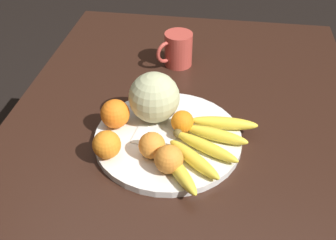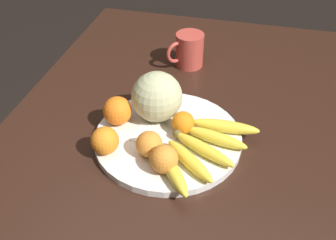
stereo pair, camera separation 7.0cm
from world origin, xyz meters
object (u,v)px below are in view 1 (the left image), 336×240
ceramic_mug (178,49)px  orange_front_right (107,145)px  fruit_bowl (168,138)px  melon (154,97)px  orange_back_left (182,122)px  produce_tag (140,134)px  orange_mid_center (115,114)px  banana_bunch (204,146)px  orange_front_left (152,145)px  orange_back_right (169,159)px  kitchen_table (180,168)px

ceramic_mug → orange_front_right: bearing=-12.8°
fruit_bowl → melon: (-0.07, -0.05, 0.07)m
orange_back_left → produce_tag: bearing=-73.2°
orange_mid_center → ceramic_mug: size_ratio=0.68×
banana_bunch → orange_front_right: (0.05, -0.22, 0.02)m
fruit_bowl → ceramic_mug: ceramic_mug is taller
orange_front_left → orange_back_right: (0.04, 0.05, 0.00)m
kitchen_table → fruit_bowl: 0.10m
fruit_bowl → orange_back_right: size_ratio=5.62×
fruit_bowl → orange_back_right: (0.12, 0.02, 0.04)m
banana_bunch → produce_tag: bearing=-165.0°
melon → orange_back_left: 0.10m
fruit_bowl → banana_bunch: banana_bunch is taller
orange_front_right → ceramic_mug: (-0.46, 0.11, 0.00)m
kitchen_table → produce_tag: bearing=-90.0°
melon → orange_back_right: bearing=19.6°
produce_tag → banana_bunch: bearing=85.8°
orange_back_left → ceramic_mug: (-0.35, -0.06, 0.01)m
melon → banana_bunch: melon is taller
kitchen_table → melon: melon is taller
fruit_bowl → produce_tag: size_ratio=4.84×
orange_back_left → orange_back_right: orange_back_right is taller
orange_back_left → orange_back_right: size_ratio=0.87×
orange_front_right → orange_back_left: bearing=125.2°
orange_mid_center → produce_tag: bearing=68.1°
produce_tag → orange_front_right: bearing=-27.7°
banana_bunch → orange_front_right: orange_front_right is taller
orange_back_left → produce_tag: orange_back_left is taller
kitchen_table → produce_tag: size_ratio=19.33×
orange_front_left → banana_bunch: bearing=105.6°
fruit_bowl → banana_bunch: bearing=66.0°
kitchen_table → orange_mid_center: 0.23m
fruit_bowl → orange_front_right: 0.16m
orange_front_right → orange_back_right: size_ratio=1.02×
fruit_bowl → orange_front_left: 0.09m
melon → orange_front_right: 0.18m
melon → produce_tag: melon is taller
produce_tag → kitchen_table: bearing=97.8°
melon → banana_bunch: (0.11, 0.14, -0.05)m
banana_bunch → orange_back_right: (0.07, -0.07, 0.02)m
orange_mid_center → orange_back_right: 0.21m
orange_mid_center → orange_back_left: bearing=91.4°
fruit_bowl → orange_mid_center: orange_mid_center is taller
orange_back_right → orange_front_right: bearing=-99.5°
kitchen_table → orange_front_right: bearing=-62.9°
banana_bunch → orange_back_left: orange_back_left is taller
kitchen_table → orange_front_left: bearing=-40.8°
kitchen_table → orange_back_left: 0.14m
kitchen_table → banana_bunch: size_ratio=5.45×
fruit_bowl → orange_back_right: orange_back_right is taller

